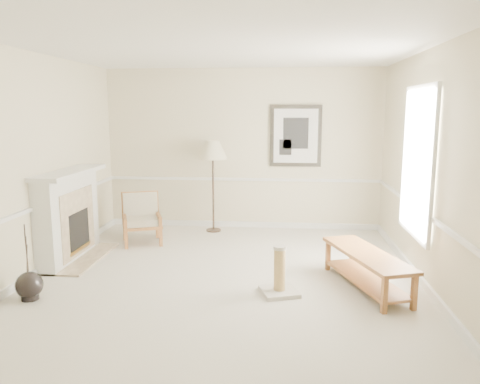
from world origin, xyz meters
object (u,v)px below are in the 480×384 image
(armchair, at_px, (141,216))
(bench, at_px, (367,264))
(scratching_post, at_px, (279,279))
(floor_vase, at_px, (29,286))
(floor_lamp, at_px, (213,153))

(armchair, distance_m, bench, 3.78)
(armchair, bearing_deg, scratching_post, -62.73)
(floor_vase, xyz_separation_m, armchair, (0.57, 2.48, 0.27))
(floor_vase, bearing_deg, scratching_post, 8.66)
(floor_lamp, height_order, scratching_post, floor_lamp)
(floor_vase, distance_m, scratching_post, 2.89)
(floor_vase, relative_size, bench, 0.55)
(floor_lamp, xyz_separation_m, scratching_post, (1.21, -2.84, -1.23))
(armchair, xyz_separation_m, bench, (3.35, -1.75, -0.14))
(floor_lamp, bearing_deg, floor_vase, -116.69)
(armchair, relative_size, bench, 0.51)
(floor_vase, bearing_deg, bench, 10.50)
(floor_lamp, relative_size, bench, 0.99)
(floor_vase, relative_size, armchair, 1.08)
(floor_lamp, bearing_deg, bench, -48.39)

